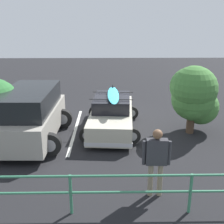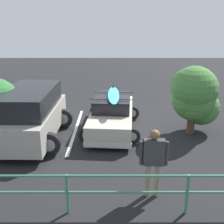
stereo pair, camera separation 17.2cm
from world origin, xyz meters
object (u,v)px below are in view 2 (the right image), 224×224
(suv_car, at_px, (31,114))
(sedan_car, at_px, (112,114))
(bush_near_left, at_px, (194,94))
(person_bystander, at_px, (154,157))

(suv_car, bearing_deg, sedan_car, -161.07)
(sedan_car, bearing_deg, bush_near_left, 171.81)
(sedan_car, xyz_separation_m, suv_car, (2.99, 1.03, 0.35))
(sedan_car, height_order, person_bystander, person_bystander)
(suv_car, distance_m, bush_near_left, 6.18)
(bush_near_left, bearing_deg, suv_car, 5.37)
(suv_car, relative_size, bush_near_left, 1.65)
(person_bystander, bearing_deg, bush_near_left, -116.93)
(sedan_car, relative_size, suv_car, 0.99)
(suv_car, bearing_deg, bush_near_left, -174.63)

